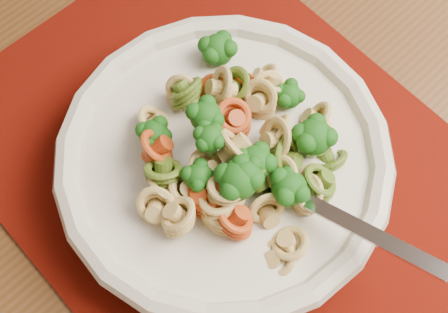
% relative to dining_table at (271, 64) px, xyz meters
% --- Properties ---
extents(dining_table, '(1.71, 1.43, 0.78)m').
position_rel_dining_table_xyz_m(dining_table, '(0.00, 0.00, 0.00)').
color(dining_table, '#543017').
rests_on(dining_table, ground).
extents(placemat, '(0.52, 0.47, 0.00)m').
position_rel_dining_table_xyz_m(placemat, '(0.02, -0.17, 0.10)').
color(placemat, '#560A03').
rests_on(placemat, dining_table).
extents(pasta_bowl, '(0.26, 0.26, 0.05)m').
position_rel_dining_table_xyz_m(pasta_bowl, '(0.02, -0.18, 0.13)').
color(pasta_bowl, beige).
rests_on(pasta_bowl, placemat).
extents(pasta_broccoli_heap, '(0.22, 0.22, 0.06)m').
position_rel_dining_table_xyz_m(pasta_broccoli_heap, '(0.02, -0.18, 0.15)').
color(pasta_broccoli_heap, tan).
rests_on(pasta_broccoli_heap, pasta_bowl).
extents(fork, '(0.18, 0.07, 0.08)m').
position_rel_dining_table_xyz_m(fork, '(0.07, -0.19, 0.15)').
color(fork, silver).
rests_on(fork, pasta_bowl).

